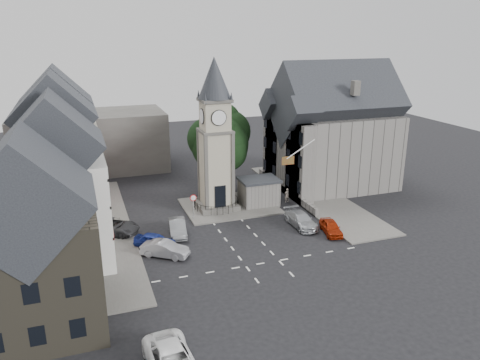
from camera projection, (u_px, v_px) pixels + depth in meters
name	position (u px, v px, depth m)	size (l,w,h in m)	color
ground	(241.00, 237.00, 44.32)	(120.00, 120.00, 0.00)	black
pavement_west	(100.00, 230.00, 45.71)	(6.00, 30.00, 0.14)	#595651
pavement_east	(314.00, 195.00, 55.28)	(6.00, 26.00, 0.14)	#595651
central_island	(229.00, 206.00, 51.95)	(10.00, 8.00, 0.16)	#595651
road_markings	(263.00, 263.00, 39.38)	(20.00, 8.00, 0.01)	silver
clock_tower	(215.00, 136.00, 48.99)	(4.86, 4.86, 16.25)	#4C4944
stone_shelter	(259.00, 192.00, 52.09)	(4.30, 3.30, 3.08)	slate
town_tree	(220.00, 136.00, 54.48)	(7.20, 7.20, 10.80)	black
warning_sign_post	(193.00, 202.00, 47.56)	(0.70, 0.19, 2.85)	black
terrace_pink	(61.00, 145.00, 51.74)	(8.10, 7.60, 12.80)	#D59295
terrace_cream	(60.00, 164.00, 44.56)	(8.10, 7.60, 12.80)	beige
terrace_tudor	(59.00, 194.00, 37.50)	(8.10, 7.60, 12.00)	silver
building_sw_stone	(33.00, 255.00, 29.21)	(8.60, 7.60, 10.40)	#423D31
backdrop_west	(91.00, 142.00, 64.41)	(20.00, 10.00, 8.00)	#4C4944
east_building	(331.00, 137.00, 57.21)	(14.40, 11.40, 12.60)	slate
east_boundary_wall	(285.00, 190.00, 56.07)	(0.40, 16.00, 0.90)	slate
flagpole	(301.00, 149.00, 48.29)	(3.68, 0.10, 2.74)	white
car_west_blue	(155.00, 241.00, 42.12)	(1.53, 3.80, 1.29)	navy
car_west_silver	(165.00, 249.00, 40.40)	(1.46, 4.19, 1.38)	#A5A5AD
car_west_grey	(111.00, 226.00, 44.88)	(2.52, 5.47, 1.52)	#2E2E30
car_island_silver	(177.00, 228.00, 44.73)	(1.51, 4.33, 1.43)	gray
car_island_east	(301.00, 220.00, 46.63)	(1.94, 4.77, 1.38)	#ACB0B5
car_east_red	(331.00, 227.00, 44.98)	(1.51, 3.76, 1.28)	#9F2308
pedestrian	(287.00, 195.00, 53.10)	(0.60, 0.39, 1.64)	beige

